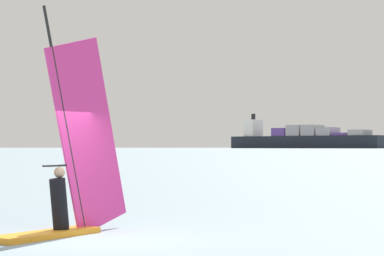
{
  "coord_description": "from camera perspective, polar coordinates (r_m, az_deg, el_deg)",
  "views": [
    {
      "loc": [
        2.85,
        -14.12,
        1.79
      ],
      "look_at": [
        0.76,
        18.58,
        2.6
      ],
      "focal_mm": 69.2,
      "sensor_mm": 36.0,
      "label": 1
    }
  ],
  "objects": [
    {
      "name": "windsurfer",
      "position": [
        15.26,
        -9.41,
        -3.68
      ],
      "size": [
        2.17,
        3.31,
        4.64
      ],
      "rotation": [
        0.0,
        0.0,
        4.18
      ],
      "color": "orange",
      "rests_on": "ground_plane"
    },
    {
      "name": "cargo_ship",
      "position": [
        709.02,
        8.64,
        -0.83
      ],
      "size": [
        141.91,
        106.17,
        34.32
      ],
      "rotation": [
        0.0,
        0.0,
        5.69
      ],
      "color": "black",
      "rests_on": "ground_plane"
    },
    {
      "name": "distant_headland",
      "position": [
        1563.78,
        -0.73,
        -1.06
      ],
      "size": [
        960.01,
        607.82,
        23.72
      ],
      "primitive_type": "cube",
      "rotation": [
        0.0,
        0.0,
        -0.24
      ],
      "color": "#60665B",
      "rests_on": "ground_plane"
    },
    {
      "name": "ground_plane",
      "position": [
        14.51,
        -7.78,
        -8.48
      ],
      "size": [
        4000.0,
        4000.0,
        0.0
      ],
      "primitive_type": "plane",
      "color": "gray"
    }
  ]
}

